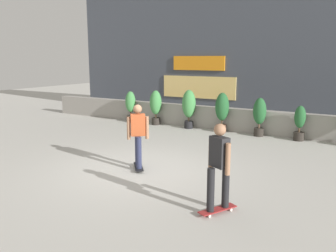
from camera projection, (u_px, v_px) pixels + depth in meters
name	position (u px, v px, depth m)	size (l,w,h in m)	color
ground_plane	(139.00, 169.00, 9.24)	(48.00, 48.00, 0.00)	#B2AFA8
planter_wall	(225.00, 119.00, 14.22)	(18.00, 0.40, 0.90)	gray
building_backdrop	(258.00, 50.00, 17.07)	(20.00, 2.08, 6.50)	#424751
potted_plant_0	(131.00, 105.00, 15.97)	(0.46, 0.46, 1.38)	#2D2823
potted_plant_1	(156.00, 105.00, 15.28)	(0.51, 0.51, 1.49)	#2D2823
potted_plant_2	(189.00, 106.00, 14.46)	(0.55, 0.55, 1.58)	black
potted_plant_3	(222.00, 109.00, 13.74)	(0.53, 0.53, 1.54)	brown
potted_plant_4	(259.00, 114.00, 13.01)	(0.48, 0.48, 1.42)	#2D2823
potted_plant_5	(300.00, 122.00, 12.33)	(0.38, 0.38, 1.23)	#2D2823
skater_mid_plaza	(219.00, 164.00, 6.46)	(0.54, 0.80, 1.70)	maroon
skater_foreground	(138.00, 134.00, 9.07)	(0.67, 0.74, 1.70)	black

